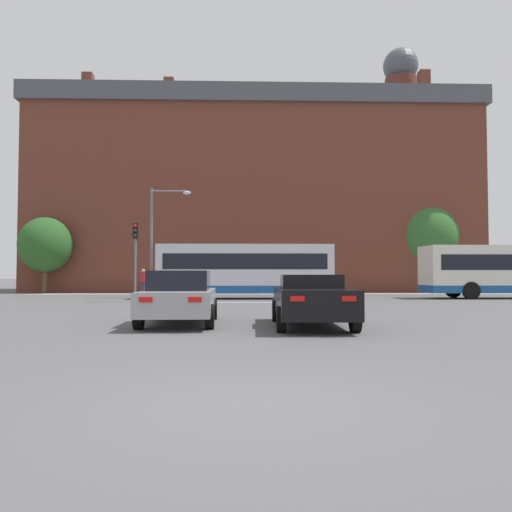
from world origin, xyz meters
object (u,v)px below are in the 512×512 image
object	(u,v)px
car_roadster_right	(311,300)
pedestrian_walking_west	(143,279)
bus_crossing_lead	(245,270)
traffic_light_far_right	(315,260)
traffic_light_near_left	(135,249)
pedestrian_walking_east	(162,281)
pedestrian_waiting	(293,280)
street_lamp_junction	(159,230)
car_saloon_left	(180,297)

from	to	relation	value
car_roadster_right	pedestrian_walking_west	distance (m)	24.93
car_roadster_right	pedestrian_walking_west	size ratio (longest dim) A/B	2.53
bus_crossing_lead	traffic_light_far_right	distance (m)	8.70
bus_crossing_lead	traffic_light_near_left	bearing A→B (deg)	-58.85
traffic_light_near_left	pedestrian_walking_east	size ratio (longest dim) A/B	2.41
car_roadster_right	pedestrian_waiting	xyz separation A→B (m)	(2.00, 24.09, 0.30)
bus_crossing_lead	pedestrian_waiting	bearing A→B (deg)	155.44
pedestrian_waiting	bus_crossing_lead	bearing A→B (deg)	144.80
traffic_light_near_left	pedestrian_walking_west	size ratio (longest dim) A/B	2.22
car_roadster_right	street_lamp_junction	xyz separation A→B (m)	(-6.99, 17.32, 3.47)
car_roadster_right	traffic_light_near_left	world-z (taller)	traffic_light_near_left
traffic_light_near_left	pedestrian_walking_west	world-z (taller)	traffic_light_near_left
pedestrian_waiting	car_roadster_right	bearing A→B (deg)	164.62
traffic_light_near_left	traffic_light_far_right	world-z (taller)	traffic_light_near_left
pedestrian_walking_east	pedestrian_waiting	bearing A→B (deg)	-118.36
street_lamp_junction	pedestrian_walking_west	xyz separation A→B (m)	(-2.09, 5.89, -3.09)
car_saloon_left	traffic_light_near_left	size ratio (longest dim) A/B	1.12
car_saloon_left	pedestrian_walking_west	size ratio (longest dim) A/B	2.49
car_saloon_left	traffic_light_far_right	size ratio (longest dim) A/B	1.26
pedestrian_walking_east	pedestrian_walking_west	bearing A→B (deg)	41.79
street_lamp_junction	car_roadster_right	bearing A→B (deg)	-68.04
traffic_light_far_right	pedestrian_waiting	xyz separation A→B (m)	(-1.50, 1.09, -1.47)
car_saloon_left	street_lamp_junction	bearing A→B (deg)	100.10
street_lamp_junction	pedestrian_waiting	world-z (taller)	street_lamp_junction
bus_crossing_lead	street_lamp_junction	xyz separation A→B (m)	(-5.31, 1.27, 2.49)
car_saloon_left	car_roadster_right	world-z (taller)	car_saloon_left
traffic_light_near_left	pedestrian_walking_east	distance (m)	10.45
car_roadster_right	street_lamp_junction	bearing A→B (deg)	113.41
street_lamp_junction	pedestrian_waiting	xyz separation A→B (m)	(8.98, 6.77, -3.18)
street_lamp_junction	pedestrian_walking_east	distance (m)	6.45
bus_crossing_lead	street_lamp_junction	world-z (taller)	street_lamp_junction
traffic_light_near_left	pedestrian_walking_east	bearing A→B (deg)	91.18
car_roadster_right	bus_crossing_lead	xyz separation A→B (m)	(-1.68, 16.05, 0.98)
traffic_light_near_left	street_lamp_junction	world-z (taller)	street_lamp_junction
bus_crossing_lead	street_lamp_junction	size ratio (longest dim) A/B	1.51
car_roadster_right	bus_crossing_lead	size ratio (longest dim) A/B	0.46
traffic_light_near_left	pedestrian_waiting	bearing A→B (deg)	50.72
pedestrian_walking_east	pedestrian_walking_west	distance (m)	1.49
traffic_light_far_right	pedestrian_walking_west	xyz separation A→B (m)	(-12.57, 0.21, -1.39)
traffic_light_near_left	car_roadster_right	bearing A→B (deg)	-59.49
traffic_light_near_left	car_saloon_left	bearing A→B (deg)	-72.26
car_saloon_left	traffic_light_near_left	world-z (taller)	traffic_light_near_left
street_lamp_junction	pedestrian_walking_west	bearing A→B (deg)	109.54
car_saloon_left	pedestrian_walking_east	world-z (taller)	pedestrian_walking_east
car_roadster_right	pedestrian_walking_west	xyz separation A→B (m)	(-9.08, 23.22, 0.38)
car_roadster_right	pedestrian_waiting	bearing A→B (deg)	86.71
pedestrian_walking_west	bus_crossing_lead	bearing A→B (deg)	0.85
pedestrian_walking_west	traffic_light_far_right	bearing A→B (deg)	43.96
car_roadster_right	traffic_light_far_right	size ratio (longest dim) A/B	1.28
pedestrian_walking_east	car_saloon_left	bearing A→B (deg)	154.74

